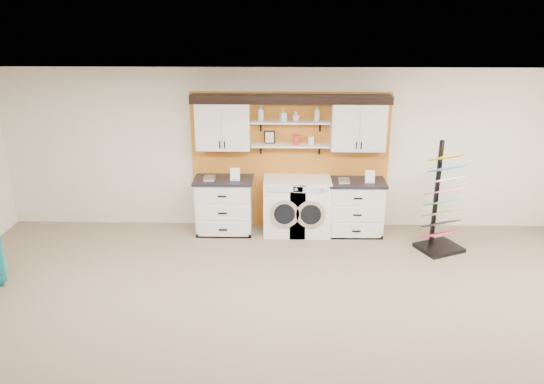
{
  "coord_description": "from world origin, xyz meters",
  "views": [
    {
      "loc": [
        -0.11,
        -4.9,
        3.8
      ],
      "look_at": [
        -0.27,
        2.3,
        1.22
      ],
      "focal_mm": 35.0,
      "sensor_mm": 36.0,
      "label": 1
    }
  ],
  "objects_px": {
    "washer": "(284,206)",
    "dryer": "(310,206)",
    "base_cabinet_left": "(224,205)",
    "base_cabinet_right": "(355,207)",
    "sample_rack": "(441,217)"
  },
  "relations": [
    {
      "from": "base_cabinet_left",
      "to": "dryer",
      "type": "xyz_separation_m",
      "value": [
        1.48,
        -0.0,
        -0.0
      ]
    },
    {
      "from": "dryer",
      "to": "base_cabinet_left",
      "type": "bearing_deg",
      "value": 179.87
    },
    {
      "from": "base_cabinet_left",
      "to": "base_cabinet_right",
      "type": "xyz_separation_m",
      "value": [
        2.26,
        0.0,
        -0.01
      ]
    },
    {
      "from": "washer",
      "to": "dryer",
      "type": "distance_m",
      "value": 0.44
    },
    {
      "from": "sample_rack",
      "to": "base_cabinet_right",
      "type": "bearing_deg",
      "value": 129.15
    },
    {
      "from": "base_cabinet_right",
      "to": "dryer",
      "type": "bearing_deg",
      "value": -179.75
    },
    {
      "from": "sample_rack",
      "to": "dryer",
      "type": "bearing_deg",
      "value": 138.26
    },
    {
      "from": "washer",
      "to": "dryer",
      "type": "xyz_separation_m",
      "value": [
        0.44,
        0.0,
        -0.01
      ]
    },
    {
      "from": "base_cabinet_left",
      "to": "base_cabinet_right",
      "type": "bearing_deg",
      "value": 0.0
    },
    {
      "from": "base_cabinet_right",
      "to": "sample_rack",
      "type": "distance_m",
      "value": 1.44
    },
    {
      "from": "washer",
      "to": "sample_rack",
      "type": "distance_m",
      "value": 2.59
    },
    {
      "from": "base_cabinet_right",
      "to": "sample_rack",
      "type": "height_order",
      "value": "sample_rack"
    },
    {
      "from": "washer",
      "to": "dryer",
      "type": "relative_size",
      "value": 1.01
    },
    {
      "from": "base_cabinet_right",
      "to": "dryer",
      "type": "distance_m",
      "value": 0.78
    },
    {
      "from": "base_cabinet_right",
      "to": "washer",
      "type": "bearing_deg",
      "value": -179.84
    }
  ]
}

